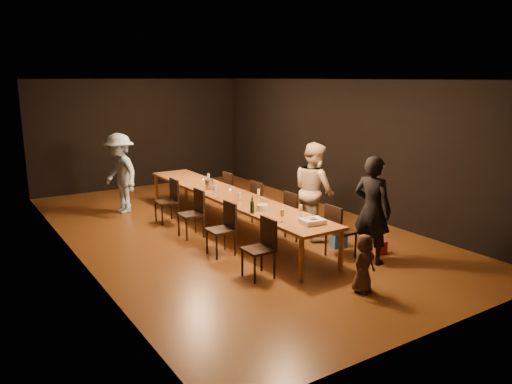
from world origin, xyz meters
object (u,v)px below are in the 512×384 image
woman_birthday (372,210)px  plate_stack (263,208)px  chair_left_2 (191,214)px  chair_left_0 (258,249)px  chair_right_1 (299,215)px  chair_right_0 (341,231)px  ice_bucket (209,184)px  chair_left_3 (166,201)px  champagne_bottle (252,204)px  man_blue (120,173)px  chair_left_1 (221,229)px  chair_right_2 (264,202)px  birthday_cake (312,221)px  woman_tan (314,190)px  chair_right_3 (235,191)px  table (229,196)px  child (364,263)px

woman_birthday → plate_stack: (-1.24, 1.41, -0.10)m
woman_birthday → chair_left_2: bearing=18.2°
chair_left_0 → chair_right_1: bearing=-54.8°
chair_right_0 → woman_birthday: bearing=29.0°
ice_bucket → chair_left_3: bearing=144.3°
champagne_bottle → ice_bucket: 2.15m
ice_bucket → plate_stack: bearing=-91.3°
chair_right_1 → man_blue: bearing=-148.8°
chair_left_1 → man_blue: 3.78m
chair_right_2 → plate_stack: (-0.99, -1.45, 0.34)m
woman_birthday → plate_stack: 1.88m
chair_left_1 → birthday_cake: size_ratio=2.38×
chair_right_2 → woman_tan: 1.40m
chair_left_0 → ice_bucket: (0.75, 3.06, 0.39)m
chair_right_3 → chair_left_1: size_ratio=1.00×
chair_right_3 → chair_left_3: 1.70m
chair_right_2 → chair_left_0: 2.94m
chair_right_3 → ice_bucket: ice_bucket is taller
woman_tan → plate_stack: (-1.29, -0.17, -0.12)m
chair_right_2 → ice_bucket: 1.22m
chair_left_1 → ice_bucket: ice_bucket is taller
chair_left_0 → table: bearing=-19.5°
chair_left_2 → man_blue: 2.61m
chair_left_2 → woman_birthday: 3.49m
chair_right_3 → child: chair_right_3 is taller
chair_right_1 → plate_stack: size_ratio=4.50×
chair_left_2 → man_blue: bearing=12.4°
birthday_cake → champagne_bottle: bearing=120.6°
man_blue → chair_right_1: bearing=21.2°
chair_right_2 → woman_tan: bearing=13.2°
chair_right_2 → ice_bucket: ice_bucket is taller
table → birthday_cake: size_ratio=15.34×
table → man_blue: 2.88m
chair_right_2 → chair_left_2: 1.70m
child → champagne_bottle: champagne_bottle is taller
table → chair_right_0: chair_right_0 is taller
chair_right_0 → champagne_bottle: champagne_bottle is taller
chair_right_3 → champagne_bottle: 2.97m
woman_tan → birthday_cake: 1.65m
chair_right_3 → chair_left_1: bearing=-35.3°
birthday_cake → woman_birthday: bearing=-10.0°
chair_right_0 → chair_left_2: 2.94m
chair_left_1 → chair_left_3: bearing=0.0°
chair_left_1 → woman_birthday: 2.60m
man_blue → plate_stack: 4.15m
chair_right_2 → plate_stack: 1.79m
woman_birthday → champagne_bottle: 2.02m
chair_left_2 → chair_right_0: bearing=-144.7°
chair_right_0 → woman_tan: (0.30, 1.12, 0.46)m
woman_birthday → ice_bucket: bearing=2.7°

